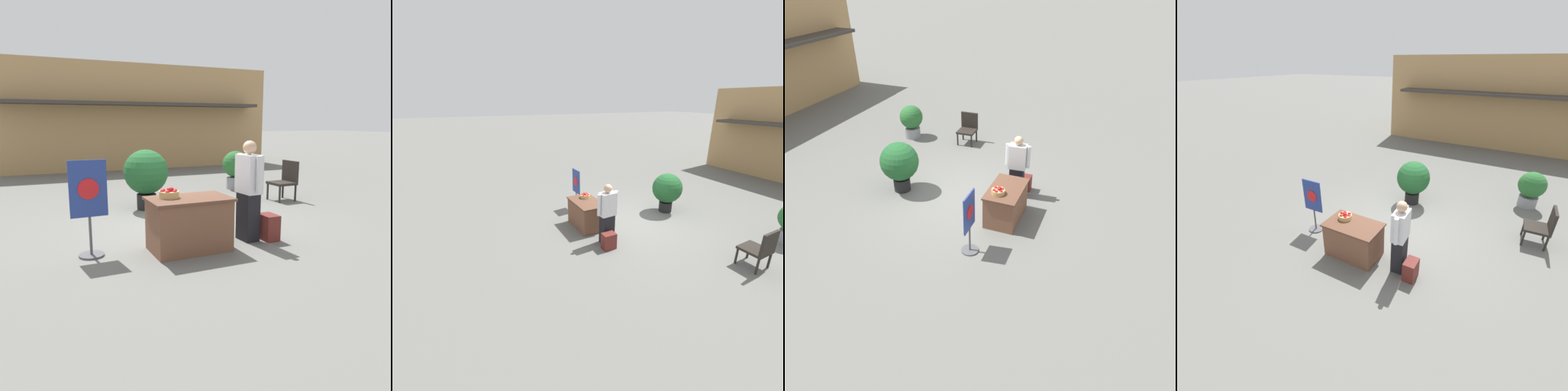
% 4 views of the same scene
% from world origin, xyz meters
% --- Properties ---
extents(ground_plane, '(120.00, 120.00, 0.00)m').
position_xyz_m(ground_plane, '(0.00, 0.00, 0.00)').
color(ground_plane, slate).
extents(display_table, '(1.22, 0.75, 0.80)m').
position_xyz_m(display_table, '(-0.36, -1.32, 0.40)').
color(display_table, brown).
rests_on(display_table, ground_plane).
extents(apple_basket, '(0.29, 0.29, 0.16)m').
position_xyz_m(apple_basket, '(-0.64, -1.22, 0.87)').
color(apple_basket, tan).
rests_on(apple_basket, display_table).
extents(person_visitor, '(0.29, 0.61, 1.61)m').
position_xyz_m(person_visitor, '(0.70, -1.25, 0.82)').
color(person_visitor, black).
rests_on(person_visitor, ground_plane).
extents(backpack, '(0.24, 0.34, 0.42)m').
position_xyz_m(backpack, '(1.01, -1.38, 0.21)').
color(backpack, maroon).
rests_on(backpack, ground_plane).
extents(poster_board, '(0.52, 0.36, 1.38)m').
position_xyz_m(poster_board, '(-1.75, -1.01, 0.73)').
color(poster_board, '#4C4C51').
rests_on(poster_board, ground_plane).
extents(patio_chair, '(0.57, 0.57, 0.96)m').
position_xyz_m(patio_chair, '(3.24, 1.15, 0.52)').
color(patio_chair, '#28231E').
rests_on(patio_chair, ground_plane).
extents(potted_plant_near_left, '(0.97, 0.97, 1.31)m').
position_xyz_m(potted_plant_near_left, '(-0.15, 1.57, 0.78)').
color(potted_plant_near_left, black).
rests_on(potted_plant_near_left, ground_plane).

